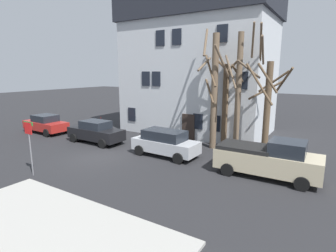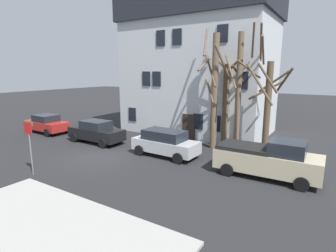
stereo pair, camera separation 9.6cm
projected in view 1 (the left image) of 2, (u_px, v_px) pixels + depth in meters
The scene contains 13 objects.
ground_plane at pixel (99, 157), 17.34m from camera, with size 120.00×120.00×0.00m, color #262628.
sidewalk_slab at pixel (16, 249), 8.24m from camera, with size 9.62×6.71×0.12m, color #A8A59E.
building_main at pixel (198, 65), 24.01m from camera, with size 12.88×7.93×11.79m.
tree_bare_near at pixel (215, 89), 18.53m from camera, with size 2.71×2.70×8.30m.
tree_bare_mid at pixel (225, 100), 19.12m from camera, with size 3.07×2.79×6.74m.
tree_bare_far at pixel (240, 87), 17.59m from camera, with size 2.64×2.94×8.34m.
tree_bare_end at pixel (267, 105), 16.83m from camera, with size 2.83×2.85×6.02m.
car_red_sedan at pixel (46, 124), 23.94m from camera, with size 4.41×2.13×1.62m.
car_black_sedan at pixel (96, 132), 20.63m from camera, with size 4.63×1.98×1.71m.
car_silver_wagon at pixel (165, 143), 17.37m from camera, with size 4.42×2.05×1.70m.
pickup_truck_beige at pixel (268, 159), 13.88m from camera, with size 5.23×2.19×2.05m.
street_sign_pole at pixel (29, 138), 13.85m from camera, with size 0.76×0.07×2.89m.
bicycle_leaning at pixel (103, 123), 26.47m from camera, with size 1.64×0.72×1.03m.
Camera 1 is at (12.55, -11.72, 5.42)m, focal length 28.72 mm.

